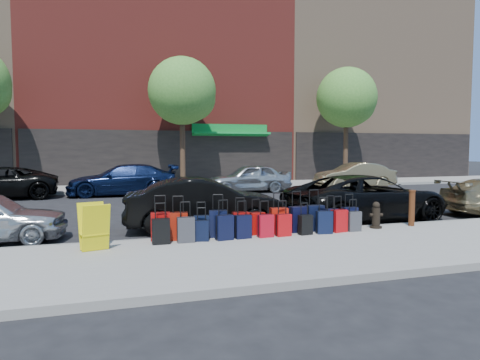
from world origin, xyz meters
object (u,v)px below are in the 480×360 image
object	(u,v)px
suitcase_front_5	(257,223)
car_far_3	(354,176)
tree_right	(349,99)
display_rack	(94,227)
car_near_1	(205,204)
car_near_2	(367,198)
car_far_2	(249,178)
tree_center	(185,93)
bollard	(412,207)
car_far_1	(123,180)
fire_hydrant	(376,216)

from	to	relation	value
suitcase_front_5	car_far_3	world-z (taller)	car_far_3
tree_right	display_rack	xyz separation A→B (m)	(-15.04, -14.80, -4.78)
suitcase_front_5	car_near_1	distance (m)	1.97
car_near_2	suitcase_front_5	bearing A→B (deg)	105.46
display_rack	car_far_2	size ratio (longest dim) A/B	0.22
tree_center	car_near_1	distance (m)	13.50
bollard	car_near_1	distance (m)	5.71
car_near_2	tree_right	bearing A→B (deg)	-34.61
bollard	suitcase_front_5	bearing A→B (deg)	178.22
tree_center	display_rack	xyz separation A→B (m)	(-4.54, -14.80, -4.78)
suitcase_front_5	car_far_3	xyz separation A→B (m)	(9.92, 11.35, 0.32)
suitcase_front_5	car_far_1	xyz separation A→B (m)	(-2.81, 11.60, 0.33)
suitcase_front_5	display_rack	size ratio (longest dim) A/B	0.90
fire_hydrant	car_near_2	xyz separation A→B (m)	(0.89, 1.76, 0.25)
fire_hydrant	car_far_2	xyz separation A→B (m)	(0.23, 11.45, 0.27)
bollard	display_rack	size ratio (longest dim) A/B	1.01
bollard	car_far_3	distance (m)	12.71
car_far_2	car_near_1	bearing A→B (deg)	-22.09
tree_center	car_far_3	size ratio (longest dim) A/B	1.61
tree_right	car_near_2	world-z (taller)	tree_right
car_far_2	car_far_1	bearing A→B (deg)	-89.51
tree_center	suitcase_front_5	world-z (taller)	tree_center
car_far_1	car_far_2	world-z (taller)	car_far_1
car_far_1	car_far_2	bearing A→B (deg)	90.31
bollard	car_far_3	xyz separation A→B (m)	(5.44, 11.49, 0.08)
tree_center	car_far_3	bearing A→B (deg)	-17.61
tree_center	car_far_1	bearing A→B (deg)	-142.90
car_far_2	car_far_3	distance (m)	6.35
fire_hydrant	car_near_1	distance (m)	4.65
car_near_1	car_far_2	xyz separation A→B (m)	(4.49, 9.61, 0.01)
suitcase_front_5	fire_hydrant	bearing A→B (deg)	-12.56
tree_right	car_far_1	distance (m)	15.02
suitcase_front_5	car_far_2	world-z (taller)	car_far_2
tree_right	car_near_2	size ratio (longest dim) A/B	1.38
display_rack	tree_center	bearing A→B (deg)	57.63
car_near_2	car_far_1	distance (m)	12.20
suitcase_front_5	car_far_3	distance (m)	15.07
tree_center	car_far_2	size ratio (longest dim) A/B	1.67
tree_center	car_far_3	xyz separation A→B (m)	(9.20, -2.92, -4.67)
tree_center	car_near_1	bearing A→B (deg)	-97.44
bollard	car_far_3	bearing A→B (deg)	64.68
car_near_2	car_far_2	xyz separation A→B (m)	(-0.66, 9.69, 0.01)
car_far_2	car_near_2	bearing A→B (deg)	6.86
suitcase_front_5	bollard	world-z (taller)	bollard
bollard	tree_right	bearing A→B (deg)	64.93
suitcase_front_5	car_near_1	world-z (taller)	car_near_1
suitcase_front_5	display_rack	bearing A→B (deg)	177.55
car_near_2	tree_center	bearing A→B (deg)	9.87
car_far_3	tree_center	bearing A→B (deg)	-103.72
fire_hydrant	car_near_1	world-z (taller)	car_near_1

